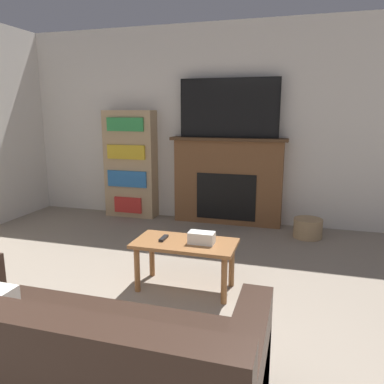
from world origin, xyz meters
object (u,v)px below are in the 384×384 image
object	(u,v)px
fireplace	(228,181)
storage_basket	(308,228)
couch	(65,373)
bookshelf	(131,164)
coffee_table	(185,249)
tv	(229,108)

from	to	relation	value
fireplace	storage_basket	bearing A→B (deg)	-17.26
couch	bookshelf	bearing A→B (deg)	110.50
fireplace	coffee_table	bearing A→B (deg)	-89.06
fireplace	couch	size ratio (longest dim) A/B	0.84
couch	bookshelf	world-z (taller)	bookshelf
couch	coffee_table	size ratio (longest dim) A/B	2.13
fireplace	tv	bearing A→B (deg)	-90.00
fireplace	coffee_table	xyz separation A→B (m)	(0.03, -2.09, -0.24)
storage_basket	couch	bearing A→B (deg)	-109.65
couch	fireplace	bearing A→B (deg)	88.53
fireplace	bookshelf	size ratio (longest dim) A/B	1.02
storage_basket	tv	bearing A→B (deg)	163.71
coffee_table	storage_basket	bearing A→B (deg)	58.91
tv	bookshelf	world-z (taller)	tv
bookshelf	tv	bearing A→B (deg)	0.14
fireplace	couch	xyz separation A→B (m)	(-0.09, -3.65, -0.32)
tv	couch	bearing A→B (deg)	-91.48
couch	coffee_table	bearing A→B (deg)	85.32
coffee_table	fireplace	bearing A→B (deg)	90.94
couch	bookshelf	xyz separation A→B (m)	(-1.35, 3.62, 0.50)
bookshelf	storage_basket	bearing A→B (deg)	-7.07
fireplace	storage_basket	size ratio (longest dim) A/B	4.52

